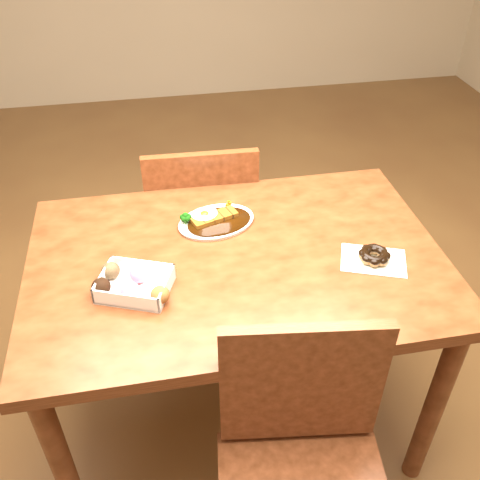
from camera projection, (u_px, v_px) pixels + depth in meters
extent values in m
plane|color=brown|center=(237.00, 410.00, 2.01)|extent=(6.00, 6.00, 0.00)
cube|color=#451F0D|center=(237.00, 262.00, 1.56)|extent=(1.20, 0.80, 0.04)
cylinder|color=#451F0D|center=(64.00, 470.00, 1.45)|extent=(0.06, 0.06, 0.71)
cylinder|color=#451F0D|center=(434.00, 407.00, 1.61)|extent=(0.06, 0.06, 0.71)
cylinder|color=#451F0D|center=(78.00, 298.00, 1.98)|extent=(0.06, 0.06, 0.71)
cylinder|color=#451F0D|center=(355.00, 263.00, 2.13)|extent=(0.06, 0.06, 0.71)
cube|color=#451F0D|center=(201.00, 226.00, 2.21)|extent=(0.43, 0.43, 0.04)
cylinder|color=#451F0D|center=(236.00, 240.00, 2.50)|extent=(0.04, 0.04, 0.41)
cylinder|color=#451F0D|center=(163.00, 247.00, 2.46)|extent=(0.04, 0.04, 0.41)
cylinder|color=#451F0D|center=(247.00, 290.00, 2.23)|extent=(0.04, 0.04, 0.41)
cylinder|color=#451F0D|center=(166.00, 298.00, 2.19)|extent=(0.04, 0.04, 0.41)
cube|color=#451F0D|center=(203.00, 203.00, 1.91)|extent=(0.40, 0.04, 0.40)
cube|color=#451F0D|center=(302.00, 384.00, 1.29)|extent=(0.40, 0.08, 0.40)
ellipsoid|color=white|center=(216.00, 222.00, 1.68)|extent=(0.28, 0.23, 0.01)
ellipsoid|color=black|center=(219.00, 222.00, 1.66)|extent=(0.23, 0.19, 0.01)
cube|color=#6B380C|center=(214.00, 218.00, 1.67)|extent=(0.15, 0.10, 0.02)
ellipsoid|color=white|center=(205.00, 214.00, 1.66)|extent=(0.10, 0.09, 0.01)
ellipsoid|color=#FFB214|center=(205.00, 214.00, 1.66)|extent=(0.03, 0.03, 0.02)
cube|color=white|center=(135.00, 284.00, 1.42)|extent=(0.22, 0.20, 0.05)
ellipsoid|color=black|center=(101.00, 287.00, 1.41)|extent=(0.05, 0.05, 0.05)
ellipsoid|color=pink|center=(130.00, 291.00, 1.39)|extent=(0.05, 0.05, 0.05)
ellipsoid|color=brown|center=(160.00, 295.00, 1.38)|extent=(0.05, 0.05, 0.05)
ellipsoid|color=black|center=(110.00, 271.00, 1.46)|extent=(0.05, 0.05, 0.05)
ellipsoid|color=pink|center=(139.00, 274.00, 1.44)|extent=(0.05, 0.05, 0.05)
cube|color=silver|center=(373.00, 260.00, 1.53)|extent=(0.22, 0.18, 0.00)
torus|color=olive|center=(374.00, 256.00, 1.52)|extent=(0.11, 0.11, 0.03)
torus|color=black|center=(375.00, 254.00, 1.52)|extent=(0.10, 0.10, 0.02)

